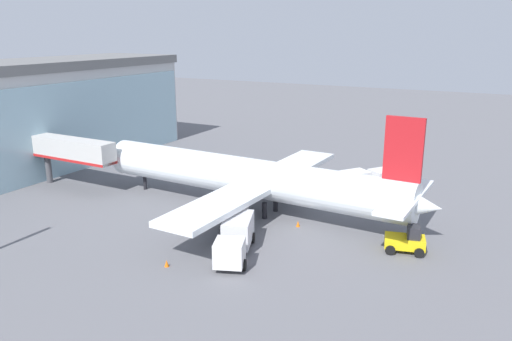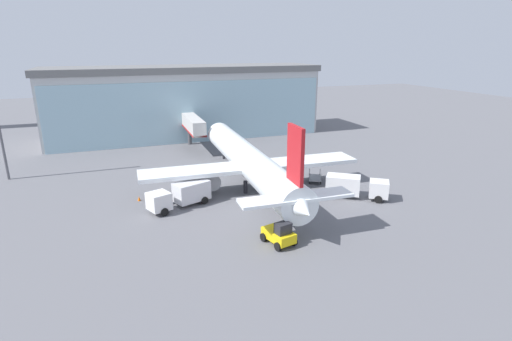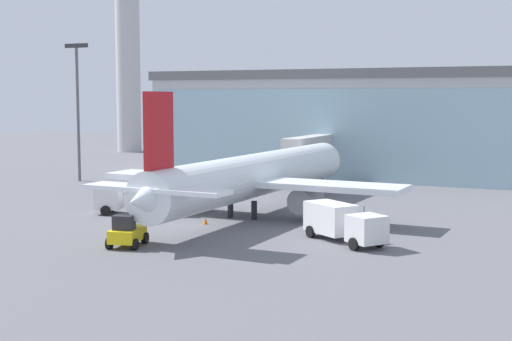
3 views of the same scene
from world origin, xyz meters
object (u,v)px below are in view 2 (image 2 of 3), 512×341
Objects in this scene: airplane at (249,162)px; fuel_truck at (354,186)px; safety_cone_nose at (252,202)px; safety_cone_wingtip at (139,198)px; baggage_cart at (315,178)px; jet_bridge at (193,125)px; pushback_tug at (279,234)px; catering_truck at (181,194)px.

airplane reaches higher than fuel_truck.
safety_cone_wingtip is (-12.26, 5.72, 0.00)m from safety_cone_nose.
airplane is 9.59m from baggage_cart.
airplane is (2.72, -21.92, -0.96)m from jet_bridge.
baggage_cart is at bearing 23.58° from safety_cone_nose.
safety_cone_wingtip is at bearing 21.91° from pushback_tug.
airplane is 67.16× the size of safety_cone_nose.
fuel_truck is 2.24× the size of baggage_cart.
jet_bridge is 25.00m from safety_cone_wingtip.
fuel_truck is at bearing 146.89° from catering_truck.
airplane reaches higher than catering_truck.
airplane is 11.48× the size of baggage_cart.
airplane is at bearing -70.55° from baggage_cart.
fuel_truck reaches higher than baggage_cart.
safety_cone_wingtip is (-13.96, -0.03, -3.18)m from airplane.
safety_cone_wingtip is (-4.49, 3.55, -1.19)m from catering_truck.
baggage_cart is 5.85× the size of safety_cone_nose.
fuel_truck is 15.34m from pushback_tug.
jet_bridge is 37.82m from pushback_tug.
baggage_cart is at bearing -151.84° from jet_bridge.
pushback_tug is at bearing -178.76° from jet_bridge.
jet_bridge reaches higher than baggage_cart.
baggage_cart is at bearing 166.99° from catering_truck.
catering_truck reaches higher than baggage_cart.
baggage_cart is at bearing -52.42° from pushback_tug.
catering_truck is at bearing -156.65° from fuel_truck.
airplane is at bearing -23.30° from pushback_tug.
safety_cone_nose is (7.77, -2.18, -1.19)m from catering_truck.
jet_bridge is at bearing -13.81° from pushback_tug.
baggage_cart is (11.78, -22.97, -3.91)m from jet_bridge.
fuel_truck is (20.13, -4.41, 0.00)m from catering_truck.
airplane reaches higher than safety_cone_nose.
safety_cone_wingtip is (-23.02, 1.03, -0.23)m from baggage_cart.
catering_truck reaches higher than safety_cone_wingtip.
catering_truck and fuel_truck have the same top height.
catering_truck is (-6.75, -25.49, -2.95)m from jet_bridge.
catering_truck is 8.16m from safety_cone_nose.
catering_truck is 18.73m from baggage_cart.
fuel_truck is 2.04× the size of pushback_tug.
jet_bridge is at bearing 62.87° from safety_cone_wingtip.
airplane is at bearing 179.94° from catering_truck.
safety_cone_wingtip is (-11.24, -21.95, -4.14)m from jet_bridge.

